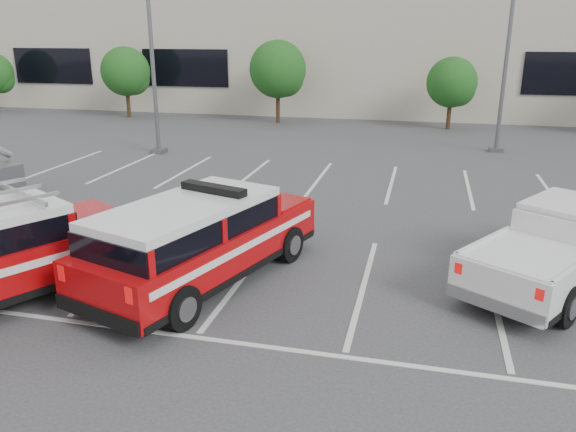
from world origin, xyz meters
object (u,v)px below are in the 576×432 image
Objects in this scene: convention_building at (381,40)px; light_pole_left at (150,34)px; tree_left at (127,73)px; tree_mid_left at (279,71)px; fire_chief_suv at (201,245)px; tree_mid_right at (453,84)px; white_pickup at (560,253)px; light_pole_mid at (509,34)px.

light_pole_left is (-8.18, -19.86, 0.47)m from convention_building.
tree_left is 10.00m from tree_mid_left.
fire_chief_suv is (-0.97, -32.43, -3.86)m from convention_building.
tree_mid_right is 0.63× the size of fire_chief_suv.
fire_chief_suv is (14.12, -22.61, -1.91)m from tree_left.
light_pole_left reaches higher than tree_left.
tree_mid_right is 0.68× the size of white_pickup.
light_pole_mid is at bearing 121.89° from white_pickup.
white_pickup is at bearing -43.73° from tree_left.
light_pole_mid is (6.82, -15.86, 0.47)m from convention_building.
light_pole_left is 15.52m from light_pole_mid.
tree_mid_right is 23.42m from fire_chief_suv.
fire_chief_suv is at bearing -79.67° from tree_mid_left.
white_pickup is (6.61, -30.58, -4.02)m from convention_building.
tree_mid_left is 0.76× the size of fire_chief_suv.
tree_left is 0.91× the size of tree_mid_left.
tree_left is at bearing 124.52° from light_pole_left.
white_pickup is at bearing -77.79° from convention_building.
tree_mid_left is at bearing 118.24° from fire_chief_suv.
tree_mid_left is 0.47× the size of light_pole_mid.
white_pickup is (-0.20, -14.72, -4.49)m from light_pole_mid.
white_pickup is at bearing -60.59° from tree_mid_left.
convention_building is at bearing 106.20° from fire_chief_suv.
tree_mid_left is 0.47× the size of light_pole_left.
light_pole_left is 15.12m from fire_chief_suv.
fire_chief_suv is at bearing -115.17° from light_pole_mid.
tree_mid_right reaches higher than fire_chief_suv.
convention_building is 17.27m from light_pole_mid.
tree_left reaches higher than white_pickup.
tree_left is 30.11m from white_pickup.
light_pole_left and light_pole_mid have the same top height.
tree_mid_right is at bearing 37.50° from light_pole_left.
tree_mid_right is at bearing 127.38° from white_pickup.
light_pole_left reaches higher than tree_mid_left.
light_pole_left is 1.00× the size of light_pole_mid.
tree_mid_left is at bearing 153.08° from light_pole_mid.
light_pole_left is at bearing -165.07° from light_pole_mid.
tree_mid_right is 0.39× the size of light_pole_left.
tree_left is (-15.09, -9.82, -1.95)m from convention_building.
tree_left is 1.11× the size of tree_mid_right.
tree_mid_right reaches higher than white_pickup.
white_pickup is (7.58, 1.85, -0.16)m from fire_chief_suv.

